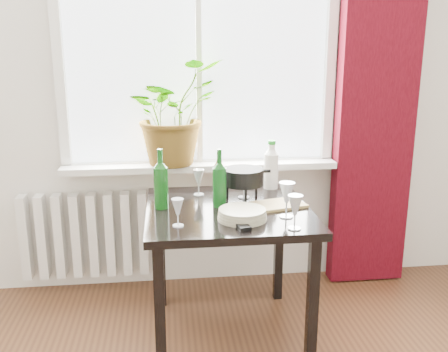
{
  "coord_description": "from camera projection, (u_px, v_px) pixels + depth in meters",
  "views": [
    {
      "loc": [
        -0.21,
        -0.92,
        1.56
      ],
      "look_at": [
        0.08,
        1.55,
        0.91
      ],
      "focal_mm": 40.0,
      "sensor_mm": 36.0,
      "label": 1
    }
  ],
  "objects": [
    {
      "name": "plate_stack",
      "position": [
        242.0,
        214.0,
        2.43
      ],
      "size": [
        0.27,
        0.27,
        0.05
      ],
      "primitive_type": "cylinder",
      "rotation": [
        0.0,
        0.0,
        0.12
      ],
      "color": "#BDBA9C",
      "rests_on": "table"
    },
    {
      "name": "tv_remote",
      "position": [
        239.0,
        223.0,
        2.36
      ],
      "size": [
        0.09,
        0.19,
        0.02
      ],
      "primitive_type": "cube",
      "rotation": [
        0.0,
        0.0,
        0.2
      ],
      "color": "black",
      "rests_on": "table"
    },
    {
      "name": "curtain",
      "position": [
        377.0,
        89.0,
        3.14
      ],
      "size": [
        0.5,
        0.12,
        2.56
      ],
      "color": "#36040C",
      "rests_on": "ground"
    },
    {
      "name": "wineglass_far_right",
      "position": [
        295.0,
        212.0,
        2.29
      ],
      "size": [
        0.09,
        0.09,
        0.17
      ],
      "primitive_type": null,
      "rotation": [
        0.0,
        0.0,
        -0.3
      ],
      "color": "#B1B8BF",
      "rests_on": "table"
    },
    {
      "name": "wineglass_front_right",
      "position": [
        287.0,
        199.0,
        2.45
      ],
      "size": [
        0.09,
        0.09,
        0.18
      ],
      "primitive_type": null,
      "rotation": [
        0.0,
        0.0,
        -0.17
      ],
      "color": "silver",
      "rests_on": "table"
    },
    {
      "name": "cutting_board",
      "position": [
        279.0,
        205.0,
        2.64
      ],
      "size": [
        0.3,
        0.23,
        0.01
      ],
      "primitive_type": "cube",
      "rotation": [
        0.0,
        0.0,
        0.25
      ],
      "color": "#A38749",
      "rests_on": "table"
    },
    {
      "name": "radiator",
      "position": [
        85.0,
        235.0,
        3.21
      ],
      "size": [
        0.8,
        0.1,
        0.55
      ],
      "color": "white",
      "rests_on": "ground"
    },
    {
      "name": "window",
      "position": [
        198.0,
        39.0,
        3.03
      ],
      "size": [
        1.72,
        0.08,
        1.62
      ],
      "color": "white",
      "rests_on": "ground"
    },
    {
      "name": "bottle_amber",
      "position": [
        219.0,
        174.0,
        2.8
      ],
      "size": [
        0.08,
        0.08,
        0.25
      ],
      "primitive_type": null,
      "rotation": [
        0.0,
        0.0,
        -0.34
      ],
      "color": "#6F2D0C",
      "rests_on": "table"
    },
    {
      "name": "windowsill",
      "position": [
        201.0,
        166.0,
        3.16
      ],
      "size": [
        1.72,
        0.2,
        0.04
      ],
      "color": "silver",
      "rests_on": "ground"
    },
    {
      "name": "cleaning_bottle",
      "position": [
        271.0,
        164.0,
        2.93
      ],
      "size": [
        0.09,
        0.09,
        0.29
      ],
      "primitive_type": null,
      "rotation": [
        0.0,
        0.0,
        0.1
      ],
      "color": "white",
      "rests_on": "table"
    },
    {
      "name": "wineglass_back_left",
      "position": [
        199.0,
        182.0,
        2.82
      ],
      "size": [
        0.08,
        0.08,
        0.15
      ],
      "primitive_type": null,
      "rotation": [
        0.0,
        0.0,
        -0.32
      ],
      "color": "silver",
      "rests_on": "table"
    },
    {
      "name": "fondue_pot",
      "position": [
        243.0,
        184.0,
        2.74
      ],
      "size": [
        0.32,
        0.3,
        0.17
      ],
      "primitive_type": null,
      "rotation": [
        0.0,
        0.0,
        0.34
      ],
      "color": "black",
      "rests_on": "table"
    },
    {
      "name": "table",
      "position": [
        228.0,
        224.0,
        2.64
      ],
      "size": [
        0.85,
        0.85,
        0.74
      ],
      "color": "black",
      "rests_on": "ground"
    },
    {
      "name": "wineglass_front_left",
      "position": [
        178.0,
        212.0,
        2.33
      ],
      "size": [
        0.06,
        0.06,
        0.14
      ],
      "primitive_type": null,
      "rotation": [
        0.0,
        0.0,
        -0.1
      ],
      "color": "silver",
      "rests_on": "table"
    },
    {
      "name": "wine_bottle_right",
      "position": [
        219.0,
        178.0,
        2.6
      ],
      "size": [
        0.09,
        0.09,
        0.31
      ],
      "primitive_type": null,
      "rotation": [
        0.0,
        0.0,
        -0.34
      ],
      "color": "#0C4112",
      "rests_on": "table"
    },
    {
      "name": "potted_plant",
      "position": [
        172.0,
        112.0,
        3.05
      ],
      "size": [
        0.77,
        0.76,
        0.64
      ],
      "primitive_type": "imported",
      "rotation": [
        0.0,
        0.0,
        0.7
      ],
      "color": "#1E7021",
      "rests_on": "windowsill"
    },
    {
      "name": "wine_bottle_left",
      "position": [
        161.0,
        178.0,
        2.57
      ],
      "size": [
        0.08,
        0.08,
        0.32
      ],
      "primitive_type": null,
      "rotation": [
        0.0,
        0.0,
        -0.08
      ],
      "color": "#0D4610",
      "rests_on": "table"
    },
    {
      "name": "wineglass_back_center",
      "position": [
        244.0,
        183.0,
        2.76
      ],
      "size": [
        0.09,
        0.09,
        0.17
      ],
      "primitive_type": null,
      "rotation": [
        0.0,
        0.0,
        0.17
      ],
      "color": "silver",
      "rests_on": "table"
    }
  ]
}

